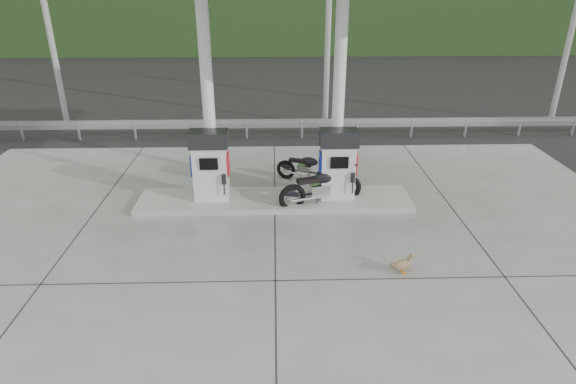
{
  "coord_description": "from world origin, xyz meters",
  "views": [
    {
      "loc": [
        0.02,
        -8.77,
        5.42
      ],
      "look_at": [
        0.3,
        1.0,
        1.0
      ],
      "focal_mm": 30.0,
      "sensor_mm": 36.0,
      "label": 1
    }
  ],
  "objects_px": {
    "gas_pump_right": "(338,164)",
    "motorcycle_left": "(306,168)",
    "motorcycle_right": "(321,188)",
    "gas_pump_left": "(210,166)",
    "duck": "(402,265)"
  },
  "relations": [
    {
      "from": "gas_pump_right",
      "to": "motorcycle_left",
      "type": "xyz_separation_m",
      "value": [
        -0.7,
        1.41,
        -0.65
      ]
    },
    {
      "from": "motorcycle_right",
      "to": "gas_pump_right",
      "type": "bearing_deg",
      "value": 6.14
    },
    {
      "from": "gas_pump_left",
      "to": "duck",
      "type": "relative_size",
      "value": 3.56
    },
    {
      "from": "gas_pump_right",
      "to": "motorcycle_right",
      "type": "relative_size",
      "value": 0.85
    },
    {
      "from": "motorcycle_left",
      "to": "gas_pump_left",
      "type": "bearing_deg",
      "value": -128.29
    },
    {
      "from": "motorcycle_left",
      "to": "motorcycle_right",
      "type": "bearing_deg",
      "value": -57.99
    },
    {
      "from": "motorcycle_right",
      "to": "duck",
      "type": "height_order",
      "value": "motorcycle_right"
    },
    {
      "from": "gas_pump_right",
      "to": "gas_pump_left",
      "type": "bearing_deg",
      "value": 180.0
    },
    {
      "from": "gas_pump_left",
      "to": "gas_pump_right",
      "type": "xyz_separation_m",
      "value": [
        3.2,
        0.0,
        0.0
      ]
    },
    {
      "from": "motorcycle_right",
      "to": "motorcycle_left",
      "type": "bearing_deg",
      "value": 81.79
    },
    {
      "from": "gas_pump_right",
      "to": "motorcycle_left",
      "type": "distance_m",
      "value": 1.7
    },
    {
      "from": "motorcycle_right",
      "to": "gas_pump_left",
      "type": "bearing_deg",
      "value": 158.15
    },
    {
      "from": "motorcycle_right",
      "to": "duck",
      "type": "distance_m",
      "value": 3.4
    },
    {
      "from": "gas_pump_left",
      "to": "motorcycle_left",
      "type": "height_order",
      "value": "gas_pump_left"
    },
    {
      "from": "duck",
      "to": "gas_pump_left",
      "type": "bearing_deg",
      "value": 124.59
    }
  ]
}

